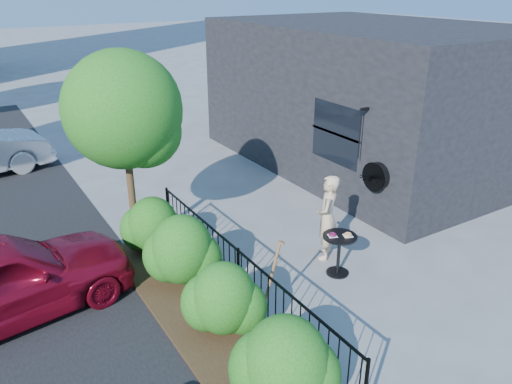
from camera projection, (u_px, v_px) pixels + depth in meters
ground at (309, 279)px, 9.20m from camera, size 120.00×120.00×0.00m
shop_building at (368, 95)px, 14.60m from camera, size 6.22×9.00×4.00m
fence at (238, 277)px, 8.25m from camera, size 0.05×6.05×1.10m
planting_bed at (202, 317)px, 8.11m from camera, size 1.30×6.00×0.08m
shrubs at (203, 277)px, 7.98m from camera, size 1.10×5.60×1.24m
patio_tree at (128, 117)px, 9.19m from camera, size 2.20×2.20×3.94m
cafe_table at (339, 248)px, 9.17m from camera, size 0.64×0.64×0.85m
woman at (327, 217)px, 9.64m from camera, size 0.74×0.73×1.72m
shovel at (269, 286)px, 7.92m from camera, size 0.47×0.18×1.38m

